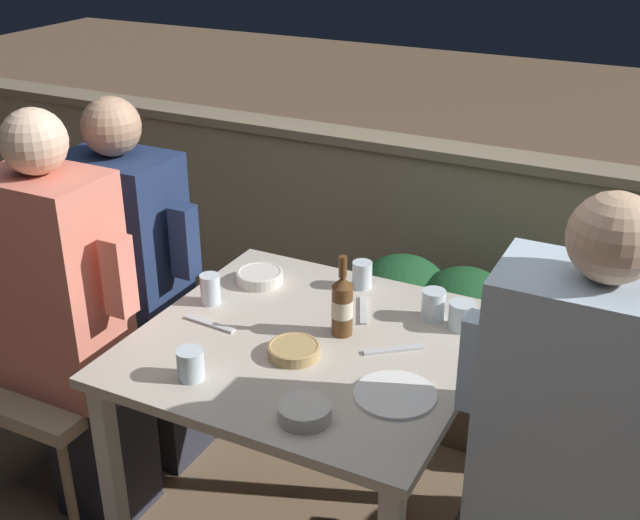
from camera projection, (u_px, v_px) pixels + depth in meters
parapet_wall at (456, 250)px, 3.48m from camera, size 9.00×0.18×0.93m
dining_table at (309, 370)px, 2.29m from camera, size 0.94×0.90×0.76m
planter_hedge at (459, 340)px, 3.01m from camera, size 0.89×0.47×0.64m
chair_left_near at (28, 346)px, 2.61m from camera, size 0.47×0.47×0.92m
person_coral_top at (70, 323)px, 2.46m from camera, size 0.47×0.26×1.36m
chair_left_far at (94, 302)px, 2.88m from camera, size 0.47×0.47×0.92m
person_navy_jumper at (137, 285)px, 2.74m from camera, size 0.47×0.26×1.32m
person_blue_shirt at (561, 467)px, 1.86m from camera, size 0.51×0.26×1.38m
beer_bottle at (342, 305)px, 2.24m from camera, size 0.06×0.06×0.24m
plate_0 at (395, 395)px, 2.00m from camera, size 0.21×0.21×0.01m
bowl_0 at (293, 349)px, 2.17m from camera, size 0.14×0.14×0.03m
bowl_1 at (260, 276)px, 2.56m from camera, size 0.15×0.15×0.04m
bowl_2 at (304, 411)px, 1.91m from camera, size 0.13×0.13×0.04m
glass_cup_0 at (210, 289)px, 2.42m from camera, size 0.06×0.06×0.09m
glass_cup_1 at (433, 305)px, 2.34m from camera, size 0.07×0.07×0.09m
glass_cup_2 at (191, 364)px, 2.06m from camera, size 0.07×0.07×0.08m
glass_cup_3 at (462, 316)px, 2.29m from camera, size 0.08×0.08×0.08m
glass_cup_4 at (362, 275)px, 2.52m from camera, size 0.06×0.06×0.09m
fork_0 at (210, 324)px, 2.32m from camera, size 0.17×0.03×0.01m
fork_1 at (394, 350)px, 2.19m from camera, size 0.15×0.12×0.01m
fork_2 at (363, 310)px, 2.40m from camera, size 0.09×0.16×0.01m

